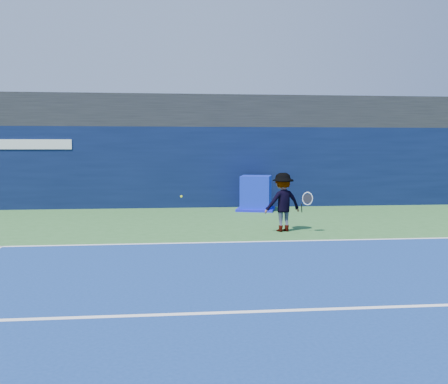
# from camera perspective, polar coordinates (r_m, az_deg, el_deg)

# --- Properties ---
(ground) EXTENTS (80.00, 80.00, 0.00)m
(ground) POSITION_cam_1_polar(r_m,az_deg,el_deg) (8.83, 1.81, -9.45)
(ground) COLOR #31662E
(ground) RESTS_ON ground
(baseline) EXTENTS (24.00, 0.10, 0.01)m
(baseline) POSITION_cam_1_polar(r_m,az_deg,el_deg) (11.74, -0.17, -5.77)
(baseline) COLOR white
(baseline) RESTS_ON ground
(service_line) EXTENTS (24.00, 0.10, 0.01)m
(service_line) POSITION_cam_1_polar(r_m,az_deg,el_deg) (6.93, 4.09, -13.47)
(service_line) COLOR white
(service_line) RESTS_ON ground
(stadium_band) EXTENTS (36.00, 3.00, 1.20)m
(stadium_band) POSITION_cam_1_polar(r_m,az_deg,el_deg) (20.05, -2.63, 8.99)
(stadium_band) COLOR black
(stadium_band) RESTS_ON back_wall_assembly
(back_wall_assembly) EXTENTS (36.00, 1.03, 3.00)m
(back_wall_assembly) POSITION_cam_1_polar(r_m,az_deg,el_deg) (19.02, -2.45, 2.88)
(back_wall_assembly) COLOR #0A1437
(back_wall_assembly) RESTS_ON ground
(equipment_cart) EXTENTS (1.59, 1.59, 1.23)m
(equipment_cart) POSITION_cam_1_polar(r_m,az_deg,el_deg) (17.83, 3.66, -0.29)
(equipment_cart) COLOR #0D1EB9
(equipment_cart) RESTS_ON ground
(tennis_player) EXTENTS (1.29, 0.82, 1.56)m
(tennis_player) POSITION_cam_1_polar(r_m,az_deg,el_deg) (13.33, 6.74, -1.16)
(tennis_player) COLOR white
(tennis_player) RESTS_ON ground
(tennis_ball) EXTENTS (0.06, 0.06, 0.06)m
(tennis_ball) POSITION_cam_1_polar(r_m,az_deg,el_deg) (13.79, -4.89, -0.51)
(tennis_ball) COLOR #C7DC18
(tennis_ball) RESTS_ON ground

